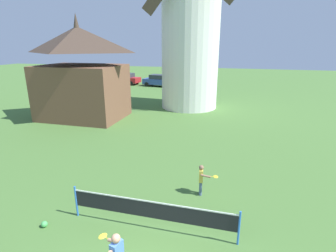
# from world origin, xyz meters

# --- Properties ---
(windmill) EXTENTS (7.59, 5.64, 15.10)m
(windmill) POSITION_xyz_m (-2.36, 19.12, 7.69)
(windmill) COLOR white
(windmill) RESTS_ON ground_plane
(tennis_net) EXTENTS (5.28, 0.06, 1.10)m
(tennis_net) POSITION_xyz_m (-0.40, 2.40, 0.69)
(tennis_net) COLOR blue
(tennis_net) RESTS_ON ground_plane
(player_far) EXTENTS (0.74, 0.42, 1.22)m
(player_far) POSITION_xyz_m (0.81, 4.78, 0.69)
(player_far) COLOR slate
(player_far) RESTS_ON ground_plane
(stray_ball) EXTENTS (0.20, 0.20, 0.20)m
(stray_ball) POSITION_xyz_m (-3.69, 1.61, 0.10)
(stray_ball) COLOR #4CB259
(stray_ball) RESTS_ON ground_plane
(parked_car_red) EXTENTS (4.48, 2.37, 1.56)m
(parked_car_red) POSITION_xyz_m (-13.71, 30.71, 0.81)
(parked_car_red) COLOR red
(parked_car_red) RESTS_ON ground_plane
(parked_car_blue) EXTENTS (4.55, 2.41, 1.56)m
(parked_car_blue) POSITION_xyz_m (-8.39, 29.90, 0.81)
(parked_car_blue) COLOR #334C99
(parked_car_blue) RESTS_ON ground_plane
(chapel) EXTENTS (6.32, 4.64, 7.60)m
(chapel) POSITION_xyz_m (-9.53, 13.46, 3.28)
(chapel) COLOR brown
(chapel) RESTS_ON ground_plane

